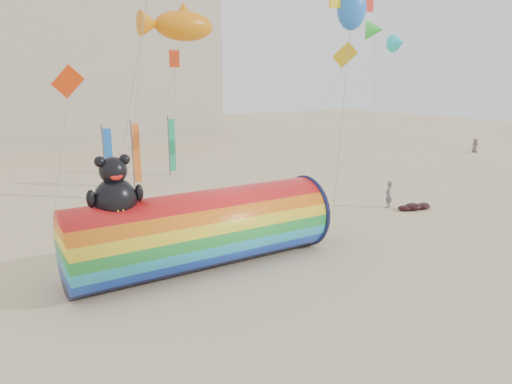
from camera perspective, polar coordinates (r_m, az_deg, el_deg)
ground at (r=23.06m, az=0.91°, el=-6.72°), size 160.00×160.00×0.00m
windsock_assembly at (r=20.25m, az=-6.70°, el=-4.41°), size 11.72×3.57×5.40m
kite_handler at (r=30.74m, az=16.23°, el=-0.28°), size 0.76×0.64×1.78m
fabric_bundle at (r=31.09m, az=19.22°, el=-1.72°), size 2.62×1.35×0.41m
festival_banners at (r=36.27m, az=-14.23°, el=4.76°), size 7.34×5.35×5.20m
flying_kites at (r=28.10m, az=-1.74°, el=21.40°), size 28.76×17.01×9.36m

